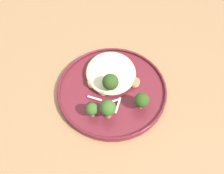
{
  "coord_description": "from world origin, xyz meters",
  "views": [
    {
      "loc": [
        0.38,
        -0.05,
        1.3
      ],
      "look_at": [
        0.01,
        -0.01,
        0.76
      ],
      "focal_mm": 39.88,
      "sensor_mm": 36.0,
      "label": 1
    }
  ],
  "objects_px": {
    "seared_scallop_center_golden": "(104,90)",
    "broccoli_floret_rear_charred": "(110,82)",
    "seared_scallop_front_small": "(134,81)",
    "broccoli_floret_split_head": "(108,108)",
    "seared_scallop_rear_pale": "(110,74)",
    "seared_scallop_left_edge": "(102,72)",
    "seared_scallop_tilted_round": "(114,60)",
    "broccoli_floret_left_leaning": "(142,100)",
    "broccoli_floret_right_tilted": "(92,109)",
    "dinner_plate": "(112,89)",
    "seared_scallop_half_hidden": "(93,83)"
  },
  "relations": [
    {
      "from": "seared_scallop_center_golden",
      "to": "broccoli_floret_rear_charred",
      "type": "bearing_deg",
      "value": 92.71
    },
    {
      "from": "seared_scallop_center_golden",
      "to": "seared_scallop_front_small",
      "type": "bearing_deg",
      "value": 103.38
    },
    {
      "from": "broccoli_floret_split_head",
      "to": "seared_scallop_rear_pale",
      "type": "bearing_deg",
      "value": 171.75
    },
    {
      "from": "seared_scallop_rear_pale",
      "to": "seared_scallop_front_small",
      "type": "bearing_deg",
      "value": 65.47
    },
    {
      "from": "broccoli_floret_rear_charred",
      "to": "seared_scallop_left_edge",
      "type": "bearing_deg",
      "value": -162.61
    },
    {
      "from": "seared_scallop_tilted_round",
      "to": "seared_scallop_front_small",
      "type": "xyz_separation_m",
      "value": [
        0.08,
        0.05,
        0.0
      ]
    },
    {
      "from": "seared_scallop_tilted_round",
      "to": "seared_scallop_front_small",
      "type": "distance_m",
      "value": 0.09
    },
    {
      "from": "broccoli_floret_split_head",
      "to": "seared_scallop_center_golden",
      "type": "bearing_deg",
      "value": -176.58
    },
    {
      "from": "broccoli_floret_left_leaning",
      "to": "broccoli_floret_right_tilted",
      "type": "height_order",
      "value": "broccoli_floret_left_leaning"
    },
    {
      "from": "seared_scallop_rear_pale",
      "to": "broccoli_floret_rear_charred",
      "type": "height_order",
      "value": "broccoli_floret_rear_charred"
    },
    {
      "from": "seared_scallop_tilted_round",
      "to": "broccoli_floret_right_tilted",
      "type": "bearing_deg",
      "value": -23.48
    },
    {
      "from": "seared_scallop_center_golden",
      "to": "seared_scallop_front_small",
      "type": "distance_m",
      "value": 0.09
    },
    {
      "from": "seared_scallop_tilted_round",
      "to": "seared_scallop_front_small",
      "type": "height_order",
      "value": "same"
    },
    {
      "from": "dinner_plate",
      "to": "broccoli_floret_right_tilted",
      "type": "height_order",
      "value": "broccoli_floret_right_tilted"
    },
    {
      "from": "broccoli_floret_rear_charred",
      "to": "broccoli_floret_right_tilted",
      "type": "height_order",
      "value": "broccoli_floret_rear_charred"
    },
    {
      "from": "seared_scallop_front_small",
      "to": "broccoli_floret_left_leaning",
      "type": "distance_m",
      "value": 0.08
    },
    {
      "from": "seared_scallop_center_golden",
      "to": "broccoli_floret_right_tilted",
      "type": "bearing_deg",
      "value": -27.58
    },
    {
      "from": "seared_scallop_tilted_round",
      "to": "seared_scallop_half_hidden",
      "type": "bearing_deg",
      "value": -41.2
    },
    {
      "from": "seared_scallop_half_hidden",
      "to": "dinner_plate",
      "type": "bearing_deg",
      "value": 68.82
    },
    {
      "from": "seared_scallop_center_golden",
      "to": "seared_scallop_left_edge",
      "type": "distance_m",
      "value": 0.06
    },
    {
      "from": "seared_scallop_tilted_round",
      "to": "seared_scallop_half_hidden",
      "type": "height_order",
      "value": "seared_scallop_half_hidden"
    },
    {
      "from": "broccoli_floret_rear_charred",
      "to": "seared_scallop_half_hidden",
      "type": "bearing_deg",
      "value": -119.23
    },
    {
      "from": "dinner_plate",
      "to": "seared_scallop_rear_pale",
      "type": "distance_m",
      "value": 0.04
    },
    {
      "from": "broccoli_floret_left_leaning",
      "to": "seared_scallop_left_edge",
      "type": "bearing_deg",
      "value": -142.03
    },
    {
      "from": "seared_scallop_rear_pale",
      "to": "seared_scallop_front_small",
      "type": "relative_size",
      "value": 0.88
    },
    {
      "from": "seared_scallop_left_edge",
      "to": "seared_scallop_tilted_round",
      "type": "height_order",
      "value": "same"
    },
    {
      "from": "dinner_plate",
      "to": "seared_scallop_left_edge",
      "type": "xyz_separation_m",
      "value": [
        -0.05,
        -0.02,
        0.01
      ]
    },
    {
      "from": "dinner_plate",
      "to": "seared_scallop_center_golden",
      "type": "xyz_separation_m",
      "value": [
        0.01,
        -0.02,
        0.01
      ]
    },
    {
      "from": "dinner_plate",
      "to": "seared_scallop_rear_pale",
      "type": "bearing_deg",
      "value": -178.94
    },
    {
      "from": "dinner_plate",
      "to": "seared_scallop_front_small",
      "type": "height_order",
      "value": "seared_scallop_front_small"
    },
    {
      "from": "seared_scallop_left_edge",
      "to": "seared_scallop_tilted_round",
      "type": "relative_size",
      "value": 0.72
    },
    {
      "from": "seared_scallop_left_edge",
      "to": "broccoli_floret_split_head",
      "type": "xyz_separation_m",
      "value": [
        0.13,
        0.0,
        0.03
      ]
    },
    {
      "from": "seared_scallop_half_hidden",
      "to": "broccoli_floret_left_leaning",
      "type": "height_order",
      "value": "broccoli_floret_left_leaning"
    },
    {
      "from": "seared_scallop_tilted_round",
      "to": "broccoli_floret_right_tilted",
      "type": "xyz_separation_m",
      "value": [
        0.16,
        -0.07,
        0.02
      ]
    },
    {
      "from": "seared_scallop_half_hidden",
      "to": "seared_scallop_front_small",
      "type": "xyz_separation_m",
      "value": [
        0.01,
        0.11,
        -0.0
      ]
    },
    {
      "from": "seared_scallop_rear_pale",
      "to": "seared_scallop_tilted_round",
      "type": "height_order",
      "value": "seared_scallop_rear_pale"
    },
    {
      "from": "seared_scallop_tilted_round",
      "to": "broccoli_floret_left_leaning",
      "type": "bearing_deg",
      "value": 18.68
    },
    {
      "from": "dinner_plate",
      "to": "broccoli_floret_left_leaning",
      "type": "bearing_deg",
      "value": 46.73
    },
    {
      "from": "seared_scallop_left_edge",
      "to": "seared_scallop_half_hidden",
      "type": "relative_size",
      "value": 0.85
    },
    {
      "from": "seared_scallop_half_hidden",
      "to": "broccoli_floret_left_leaning",
      "type": "relative_size",
      "value": 0.57
    },
    {
      "from": "seared_scallop_rear_pale",
      "to": "broccoli_floret_left_leaning",
      "type": "bearing_deg",
      "value": 32.84
    },
    {
      "from": "dinner_plate",
      "to": "seared_scallop_rear_pale",
      "type": "xyz_separation_m",
      "value": [
        -0.04,
        -0.0,
        0.01
      ]
    },
    {
      "from": "seared_scallop_center_golden",
      "to": "seared_scallop_front_small",
      "type": "xyz_separation_m",
      "value": [
        -0.02,
        0.08,
        -0.0
      ]
    },
    {
      "from": "seared_scallop_tilted_round",
      "to": "broccoli_floret_left_leaning",
      "type": "height_order",
      "value": "broccoli_floret_left_leaning"
    },
    {
      "from": "seared_scallop_rear_pale",
      "to": "broccoli_floret_rear_charred",
      "type": "relative_size",
      "value": 0.4
    },
    {
      "from": "seared_scallop_half_hidden",
      "to": "seared_scallop_center_golden",
      "type": "bearing_deg",
      "value": 45.83
    },
    {
      "from": "seared_scallop_rear_pale",
      "to": "broccoli_floret_right_tilted",
      "type": "distance_m",
      "value": 0.13
    },
    {
      "from": "broccoli_floret_left_leaning",
      "to": "broccoli_floret_rear_charred",
      "type": "height_order",
      "value": "broccoli_floret_rear_charred"
    },
    {
      "from": "seared_scallop_tilted_round",
      "to": "broccoli_floret_split_head",
      "type": "distance_m",
      "value": 0.17
    },
    {
      "from": "broccoli_floret_left_leaning",
      "to": "dinner_plate",
      "type": "bearing_deg",
      "value": -133.27
    }
  ]
}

